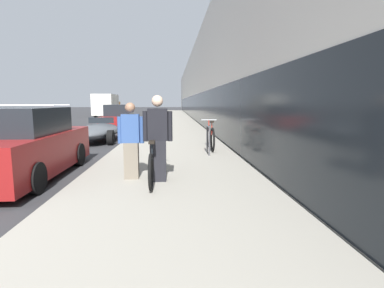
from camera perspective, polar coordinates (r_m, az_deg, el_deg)
name	(u,v)px	position (r m, az deg, el deg)	size (l,w,h in m)	color
sidewalk_slab	(172,122)	(24.45, -3.80, 4.13)	(3.87, 70.00, 0.15)	gray
storefront_facade	(237,87)	(33.17, 8.51, 10.72)	(10.01, 70.00, 6.72)	silver
tandem_bicycle	(154,159)	(6.27, -7.17, -2.89)	(0.52, 2.78, 0.84)	black
person_rider	(158,139)	(5.83, -6.52, 1.04)	(0.57, 0.22, 1.67)	black
person_bystander	(131,141)	(6.10, -11.55, 0.59)	(0.52, 0.20, 1.53)	#756B5B
bike_rack_hoop	(208,137)	(8.92, 3.11, 1.35)	(0.05, 0.60, 0.84)	#4C4C51
cruiser_bike_nearest	(210,137)	(9.85, 3.52, 1.32)	(0.52, 1.83, 0.96)	black
parked_sedan_curbside	(23,146)	(7.62, -29.44, -0.39)	(1.81, 4.25, 1.64)	maroon
vintage_roadster_curbside	(99,131)	(13.60, -17.33, 2.32)	(1.70, 4.08, 1.02)	#4C5156
parked_sedan_far	(120,118)	(19.33, -13.61, 4.77)	(1.86, 4.23, 1.55)	maroon
moving_truck	(107,105)	(37.34, -15.92, 7.08)	(2.30, 6.25, 2.63)	orange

